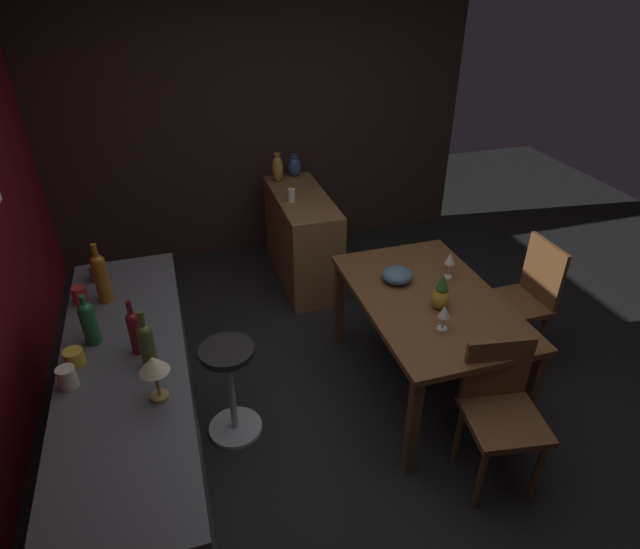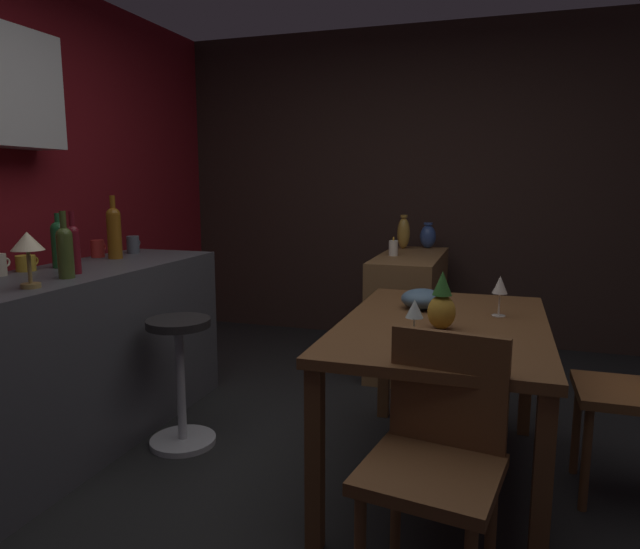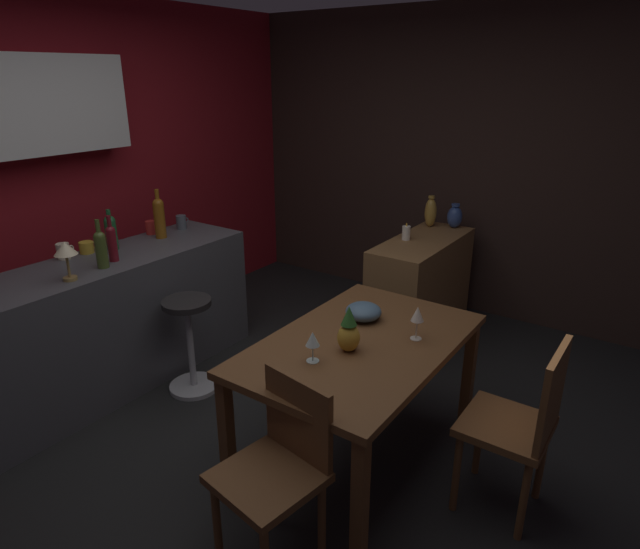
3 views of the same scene
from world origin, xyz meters
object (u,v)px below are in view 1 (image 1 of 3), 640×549
Objects in this scene: pineapple_centerpiece at (441,294)px; wine_bottle_amber at (101,276)px; wine_bottle_green at (89,321)px; wine_bottle_olive at (147,343)px; chair_by_doorway at (524,297)px; cup_slate at (97,272)px; bar_stool at (231,388)px; dining_table at (428,308)px; cup_mustard at (74,357)px; vase_ceramic_blue at (294,166)px; wine_glass_left at (450,259)px; cup_red at (80,295)px; pillar_candle_tall at (291,195)px; cup_cream at (67,377)px; vase_brass at (278,168)px; counter_lamp at (154,367)px; fruit_bowl at (397,275)px; wine_glass_right at (444,312)px; wine_bottle_ruby at (134,330)px; chair_near_window at (500,408)px; sideboard_cabinet at (302,238)px.

wine_bottle_amber is (0.42, 1.91, 0.22)m from pineapple_centerpiece.
wine_bottle_olive is (-0.26, -0.27, 0.00)m from wine_bottle_green.
chair_by_doorway is 2.79m from wine_bottle_amber.
bar_stool is at bearing -131.22° from cup_slate.
wine_bottle_green is (-0.08, 1.96, 0.38)m from dining_table.
cup_mustard reaches higher than bar_stool.
wine_glass_left is at bearing -163.61° from vase_ceramic_blue.
pineapple_centerpiece is 2.17× the size of cup_red.
chair_by_doorway is 2.90m from cup_mustard.
wine_glass_left is 0.76× the size of pineapple_centerpiece.
pillar_candle_tall is 0.58m from vase_ceramic_blue.
wine_bottle_green is 2.53× the size of cup_red.
cup_cream is at bearing 100.73° from dining_table.
wine_bottle_amber is at bearing 140.57° from vase_brass.
wine_bottle_amber is 0.92m from counter_lamp.
vase_ceramic_blue is at bearing -26.20° from counter_lamp.
fruit_bowl is 1.83× the size of cup_red.
counter_lamp is (-0.69, 2.47, 0.57)m from chair_by_doorway.
fruit_bowl is (0.23, 0.12, 0.13)m from dining_table.
chair_by_doorway reaches higher than wine_glass_right.
wine_bottle_amber is at bearing 16.18° from counter_lamp.
wine_bottle_green is (-0.31, 1.83, 0.24)m from fruit_bowl.
cup_mustard reaches higher than wine_glass_right.
wine_bottle_ruby is at bearing -123.74° from wine_bottle_green.
chair_by_doorway is 1.99m from pillar_candle_tall.
pillar_candle_tall is at bearing -48.69° from wine_bottle_amber.
cup_cream is at bearing 79.80° from chair_near_window.
cup_slate is at bearing 13.26° from wine_bottle_amber.
cup_slate is at bearing 57.02° from chair_near_window.
dining_table is 1.98m from wine_bottle_amber.
chair_near_window is 1.82m from counter_lamp.
wine_glass_right is at bearing -89.04° from wine_bottle_olive.
sideboard_cabinet is at bearing 23.47° from wine_glass_left.
fruit_bowl is at bearing 10.46° from chair_near_window.
pineapple_centerpiece is at bearing -171.39° from vase_ceramic_blue.
wine_bottle_ruby is at bearing 148.74° from vase_ceramic_blue.
fruit_bowl is 1.88m from wine_bottle_green.
cup_slate reaches higher than cup_cream.
counter_lamp is at bearing -156.49° from cup_red.
wine_bottle_ruby is at bearing -150.57° from cup_red.
pineapple_centerpiece is at bearing -82.69° from cup_cream.
vase_brass is at bearing 0.84° from pillar_candle_tall.
pillar_candle_tall is at bearing -32.14° from wine_bottle_olive.
wine_bottle_amber is at bearing 138.65° from vase_ceramic_blue.
wine_bottle_olive is at bearing 7.62° from counter_lamp.
vase_ceramic_blue reaches higher than dining_table.
wine_bottle_amber reaches higher than chair_by_doorway.
wine_bottle_amber is at bearing 61.59° from chair_near_window.
cup_cream is (-0.69, 0.14, -0.11)m from wine_bottle_amber.
wine_bottle_ruby is (-0.19, 0.44, 0.68)m from bar_stool.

